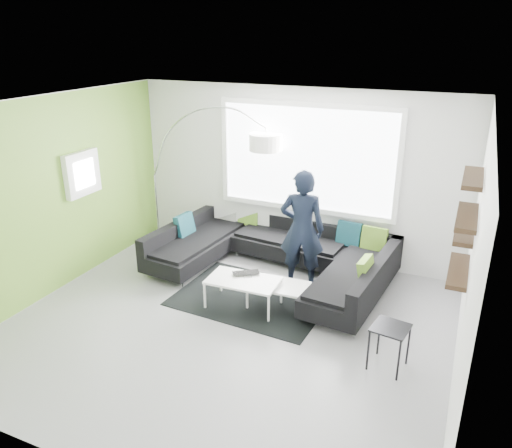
# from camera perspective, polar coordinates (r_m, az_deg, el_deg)

# --- Properties ---
(ground) EXTENTS (5.50, 5.50, 0.00)m
(ground) POSITION_cam_1_polar(r_m,az_deg,el_deg) (6.63, -3.36, -11.60)
(ground) COLOR gray
(ground) RESTS_ON ground
(room_shell) EXTENTS (5.54, 5.04, 2.82)m
(room_shell) POSITION_cam_1_polar(r_m,az_deg,el_deg) (6.01, -2.52, 3.97)
(room_shell) COLOR silver
(room_shell) RESTS_ON ground
(sectional_sofa) EXTENTS (3.69, 2.49, 0.75)m
(sectional_sofa) POSITION_cam_1_polar(r_m,az_deg,el_deg) (7.70, 1.68, -3.78)
(sectional_sofa) COLOR black
(sectional_sofa) RESTS_ON ground
(rug) EXTENTS (2.20, 1.66, 0.01)m
(rug) POSITION_cam_1_polar(r_m,az_deg,el_deg) (7.25, -0.42, -8.38)
(rug) COLOR black
(rug) RESTS_ON ground
(coffee_table) EXTENTS (1.29, 0.78, 0.41)m
(coffee_table) POSITION_cam_1_polar(r_m,az_deg,el_deg) (6.95, 0.56, -7.91)
(coffee_table) COLOR white
(coffee_table) RESTS_ON ground
(arc_lamp) EXTENTS (2.34, 0.85, 2.47)m
(arc_lamp) POSITION_cam_1_polar(r_m,az_deg,el_deg) (8.91, -11.55, 5.49)
(arc_lamp) COLOR white
(arc_lamp) RESTS_ON ground
(side_table) EXTENTS (0.44, 0.44, 0.53)m
(side_table) POSITION_cam_1_polar(r_m,az_deg,el_deg) (5.97, 14.91, -13.43)
(side_table) COLOR black
(side_table) RESTS_ON ground
(person) EXTENTS (0.82, 0.69, 1.78)m
(person) POSITION_cam_1_polar(r_m,az_deg,el_deg) (7.28, 5.27, -0.59)
(person) COLOR black
(person) RESTS_ON ground
(laptop) EXTENTS (0.60, 0.59, 0.03)m
(laptop) POSITION_cam_1_polar(r_m,az_deg,el_deg) (6.95, -1.09, -5.84)
(laptop) COLOR black
(laptop) RESTS_ON coffee_table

